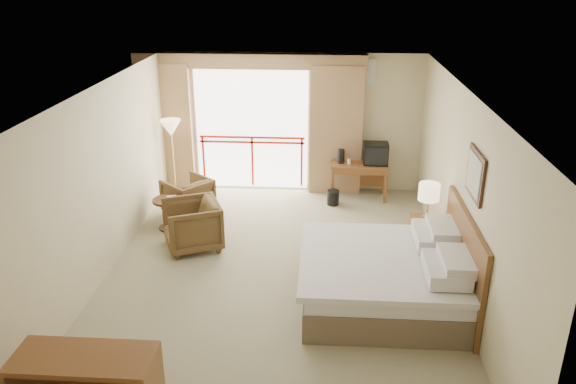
# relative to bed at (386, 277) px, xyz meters

# --- Properties ---
(floor) EXTENTS (7.00, 7.00, 0.00)m
(floor) POSITION_rel_bed_xyz_m (-1.50, 0.60, -0.38)
(floor) COLOR gray
(floor) RESTS_ON ground
(ceiling) EXTENTS (7.00, 7.00, 0.00)m
(ceiling) POSITION_rel_bed_xyz_m (-1.50, 0.60, 2.32)
(ceiling) COLOR white
(ceiling) RESTS_ON wall_back
(wall_back) EXTENTS (5.00, 0.00, 5.00)m
(wall_back) POSITION_rel_bed_xyz_m (-1.50, 4.10, 0.97)
(wall_back) COLOR #C8BB90
(wall_back) RESTS_ON ground
(wall_front) EXTENTS (5.00, 0.00, 5.00)m
(wall_front) POSITION_rel_bed_xyz_m (-1.50, -2.90, 0.97)
(wall_front) COLOR #C8BB90
(wall_front) RESTS_ON ground
(wall_left) EXTENTS (0.00, 7.00, 7.00)m
(wall_left) POSITION_rel_bed_xyz_m (-4.00, 0.60, 0.97)
(wall_left) COLOR #C8BB90
(wall_left) RESTS_ON ground
(wall_right) EXTENTS (0.00, 7.00, 7.00)m
(wall_right) POSITION_rel_bed_xyz_m (1.00, 0.60, 0.97)
(wall_right) COLOR #C8BB90
(wall_right) RESTS_ON ground
(balcony_door) EXTENTS (2.40, 0.00, 2.40)m
(balcony_door) POSITION_rel_bed_xyz_m (-2.30, 4.08, 0.82)
(balcony_door) COLOR white
(balcony_door) RESTS_ON wall_back
(balcony_railing) EXTENTS (2.09, 0.03, 1.02)m
(balcony_railing) POSITION_rel_bed_xyz_m (-2.30, 4.06, 0.44)
(balcony_railing) COLOR #AD1D0E
(balcony_railing) RESTS_ON wall_back
(curtain_left) EXTENTS (1.00, 0.26, 2.50)m
(curtain_left) POSITION_rel_bed_xyz_m (-3.95, 3.95, 0.87)
(curtain_left) COLOR olive
(curtain_left) RESTS_ON wall_back
(curtain_right) EXTENTS (1.00, 0.26, 2.50)m
(curtain_right) POSITION_rel_bed_xyz_m (-0.65, 3.95, 0.87)
(curtain_right) COLOR olive
(curtain_right) RESTS_ON wall_back
(valance) EXTENTS (4.40, 0.22, 0.28)m
(valance) POSITION_rel_bed_xyz_m (-2.30, 3.98, 2.17)
(valance) COLOR olive
(valance) RESTS_ON wall_back
(hvac_vent) EXTENTS (0.50, 0.04, 0.50)m
(hvac_vent) POSITION_rel_bed_xyz_m (-0.20, 4.07, 1.97)
(hvac_vent) COLOR silver
(hvac_vent) RESTS_ON wall_back
(bed) EXTENTS (2.13, 2.06, 0.97)m
(bed) POSITION_rel_bed_xyz_m (0.00, 0.00, 0.00)
(bed) COLOR brown
(bed) RESTS_ON floor
(headboard) EXTENTS (0.06, 2.10, 1.30)m
(headboard) POSITION_rel_bed_xyz_m (0.96, 0.00, 0.27)
(headboard) COLOR brown
(headboard) RESTS_ON wall_right
(framed_art) EXTENTS (0.04, 0.72, 0.60)m
(framed_art) POSITION_rel_bed_xyz_m (0.97, 0.00, 1.47)
(framed_art) COLOR black
(framed_art) RESTS_ON wall_right
(nightstand) EXTENTS (0.48, 0.57, 0.67)m
(nightstand) POSITION_rel_bed_xyz_m (0.70, 1.20, -0.04)
(nightstand) COLOR brown
(nightstand) RESTS_ON floor
(table_lamp) EXTENTS (0.31, 0.31, 0.55)m
(table_lamp) POSITION_rel_bed_xyz_m (0.70, 1.25, 0.72)
(table_lamp) COLOR tan
(table_lamp) RESTS_ON nightstand
(phone) EXTENTS (0.17, 0.13, 0.07)m
(phone) POSITION_rel_bed_xyz_m (0.65, 1.05, 0.33)
(phone) COLOR black
(phone) RESTS_ON nightstand
(desk) EXTENTS (1.08, 0.52, 0.71)m
(desk) POSITION_rel_bed_xyz_m (-0.19, 3.68, 0.17)
(desk) COLOR brown
(desk) RESTS_ON floor
(tv) EXTENTS (0.45, 0.36, 0.41)m
(tv) POSITION_rel_bed_xyz_m (0.11, 3.62, 0.53)
(tv) COLOR black
(tv) RESTS_ON desk
(coffee_maker) EXTENTS (0.16, 0.16, 0.28)m
(coffee_maker) POSITION_rel_bed_xyz_m (-0.54, 3.63, 0.46)
(coffee_maker) COLOR black
(coffee_maker) RESTS_ON desk
(cup) EXTENTS (0.08, 0.08, 0.10)m
(cup) POSITION_rel_bed_xyz_m (-0.39, 3.58, 0.38)
(cup) COLOR white
(cup) RESTS_ON desk
(wastebasket) EXTENTS (0.29, 0.29, 0.28)m
(wastebasket) POSITION_rel_bed_xyz_m (-0.67, 3.26, -0.24)
(wastebasket) COLOR black
(wastebasket) RESTS_ON floor
(armchair_far) EXTENTS (1.04, 1.04, 0.68)m
(armchair_far) POSITION_rel_bed_xyz_m (-3.30, 2.67, -0.38)
(armchair_far) COLOR #47331B
(armchair_far) RESTS_ON floor
(armchair_near) EXTENTS (1.12, 1.10, 0.78)m
(armchair_near) POSITION_rel_bed_xyz_m (-2.92, 1.38, -0.38)
(armchair_near) COLOR #47331B
(armchair_near) RESTS_ON floor
(side_table) EXTENTS (0.50, 0.50, 0.54)m
(side_table) POSITION_rel_bed_xyz_m (-3.49, 2.03, -0.01)
(side_table) COLOR black
(side_table) RESTS_ON floor
(book) EXTENTS (0.22, 0.26, 0.02)m
(book) POSITION_rel_bed_xyz_m (-3.49, 2.03, 0.17)
(book) COLOR white
(book) RESTS_ON side_table
(floor_lamp) EXTENTS (0.39, 0.39, 1.54)m
(floor_lamp) POSITION_rel_bed_xyz_m (-3.74, 3.46, 0.95)
(floor_lamp) COLOR tan
(floor_lamp) RESTS_ON floor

